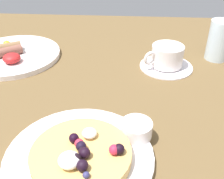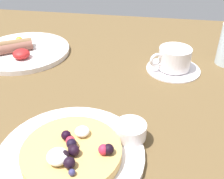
% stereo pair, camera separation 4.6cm
% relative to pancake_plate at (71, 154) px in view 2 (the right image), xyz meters
% --- Properties ---
extents(ground_plane, '(1.54, 1.15, 0.03)m').
position_rel_pancake_plate_xyz_m(ground_plane, '(0.02, 0.17, -0.02)').
color(ground_plane, brown).
extents(pancake_plate, '(0.24, 0.24, 0.01)m').
position_rel_pancake_plate_xyz_m(pancake_plate, '(0.00, 0.00, 0.00)').
color(pancake_plate, white).
rests_on(pancake_plate, ground_plane).
extents(pancake_with_berries, '(0.16, 0.16, 0.04)m').
position_rel_pancake_plate_xyz_m(pancake_with_berries, '(0.01, -0.01, 0.02)').
color(pancake_with_berries, tan).
rests_on(pancake_with_berries, pancake_plate).
extents(syrup_ramekin, '(0.06, 0.06, 0.03)m').
position_rel_pancake_plate_xyz_m(syrup_ramekin, '(0.09, 0.05, 0.02)').
color(syrup_ramekin, white).
rests_on(syrup_ramekin, pancake_plate).
extents(breakfast_plate, '(0.26, 0.26, 0.01)m').
position_rel_pancake_plate_xyz_m(breakfast_plate, '(-0.25, 0.36, 0.00)').
color(breakfast_plate, white).
rests_on(breakfast_plate, ground_plane).
extents(fried_breakfast, '(0.12, 0.15, 0.03)m').
position_rel_pancake_plate_xyz_m(fried_breakfast, '(-0.26, 0.35, 0.02)').
color(fried_breakfast, brown).
rests_on(fried_breakfast, breakfast_plate).
extents(coffee_saucer, '(0.14, 0.14, 0.01)m').
position_rel_pancake_plate_xyz_m(coffee_saucer, '(0.17, 0.33, -0.00)').
color(coffee_saucer, white).
rests_on(coffee_saucer, ground_plane).
extents(coffee_cup, '(0.10, 0.08, 0.05)m').
position_rel_pancake_plate_xyz_m(coffee_cup, '(0.17, 0.33, 0.03)').
color(coffee_cup, white).
rests_on(coffee_cup, coffee_saucer).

